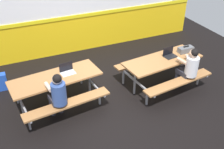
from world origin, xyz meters
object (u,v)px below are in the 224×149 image
object	(u,v)px
picnic_table_right	(162,65)
student_further	(189,67)
backpack_dark	(1,82)
student_nearer	(58,93)
laptop_dark	(170,55)
toolbox_grey	(186,50)
laptop_silver	(67,71)
picnic_table_left	(56,83)

from	to	relation	value
picnic_table_right	student_further	xyz separation A→B (m)	(0.41, -0.51, 0.13)
backpack_dark	student_nearer	bearing A→B (deg)	-58.00
student_nearer	laptop_dark	size ratio (longest dim) A/B	3.51
student_further	laptop_dark	world-z (taller)	student_further
picnic_table_right	backpack_dark	distance (m)	4.06
picnic_table_right	student_nearer	distance (m)	2.74
picnic_table_right	toolbox_grey	size ratio (longest dim) A/B	5.19
laptop_silver	backpack_dark	xyz separation A→B (m)	(-1.46, 1.08, -0.57)
picnic_table_left	laptop_dark	xyz separation A→B (m)	(2.86, -0.19, 0.21)
picnic_table_left	toolbox_grey	xyz separation A→B (m)	(3.37, -0.17, 0.23)
student_further	laptop_silver	size ratio (longest dim) A/B	3.51
student_nearer	backpack_dark	xyz separation A→B (m)	(-1.08, 1.72, -0.49)
laptop_dark	backpack_dark	bearing A→B (deg)	161.55
picnic_table_right	laptop_silver	world-z (taller)	laptop_silver
student_further	backpack_dark	size ratio (longest dim) A/B	2.74
student_nearer	student_further	world-z (taller)	same
picnic_table_right	toolbox_grey	world-z (taller)	toolbox_grey
student_further	backpack_dark	distance (m)	4.64
picnic_table_left	picnic_table_right	world-z (taller)	same
picnic_table_right	student_further	distance (m)	0.67
laptop_silver	backpack_dark	bearing A→B (deg)	143.69
picnic_table_left	student_further	xyz separation A→B (m)	(3.03, -0.77, 0.13)
picnic_table_left	toolbox_grey	distance (m)	3.38
laptop_silver	backpack_dark	distance (m)	1.90
laptop_dark	toolbox_grey	distance (m)	0.51
laptop_dark	picnic_table_left	bearing A→B (deg)	176.11
student_further	laptop_dark	xyz separation A→B (m)	(-0.17, 0.58, 0.08)
student_nearer	laptop_dark	bearing A→B (deg)	7.27
student_nearer	laptop_dark	distance (m)	2.98
laptop_silver	backpack_dark	world-z (taller)	laptop_silver
student_further	toolbox_grey	bearing A→B (deg)	60.85
picnic_table_right	student_further	bearing A→B (deg)	-51.39
picnic_table_left	laptop_silver	world-z (taller)	laptop_silver
picnic_table_left	backpack_dark	distance (m)	1.68
picnic_table_left	student_nearer	distance (m)	0.59
student_nearer	laptop_dark	xyz separation A→B (m)	(2.95, 0.38, 0.08)
picnic_table_right	student_further	world-z (taller)	student_further
picnic_table_right	student_nearer	size ratio (longest dim) A/B	1.72
laptop_dark	backpack_dark	xyz separation A→B (m)	(-4.03, 1.34, -0.57)
toolbox_grey	backpack_dark	world-z (taller)	toolbox_grey
toolbox_grey	picnic_table_left	bearing A→B (deg)	177.08
picnic_table_left	laptop_dark	size ratio (longest dim) A/B	6.03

